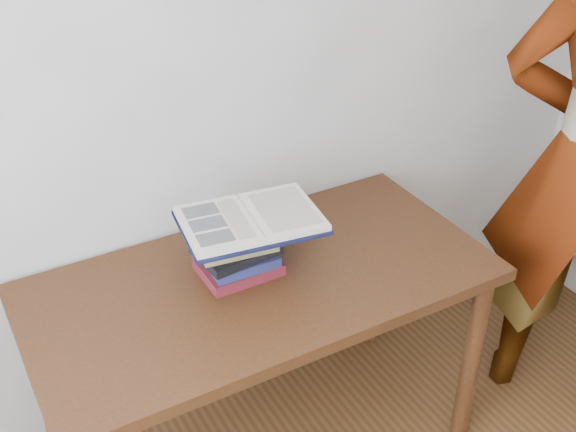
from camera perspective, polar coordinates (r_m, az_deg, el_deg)
desk at (r=2.22m, az=-2.10°, el=-6.88°), size 1.39×0.69×0.74m
book_stack at (r=2.13m, az=-4.02°, el=-2.51°), size 0.25×0.19×0.18m
open_book at (r=2.06m, az=-2.95°, el=-0.31°), size 0.43×0.33×0.03m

